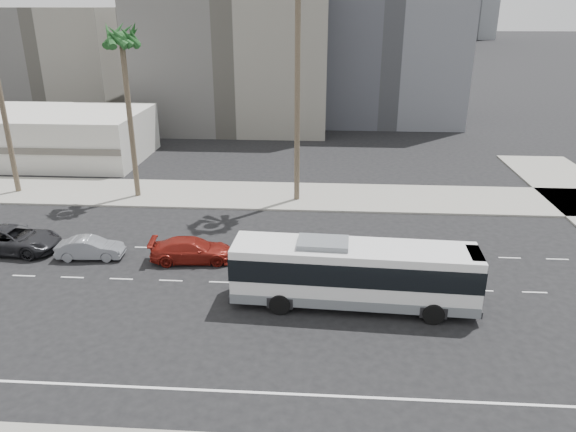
# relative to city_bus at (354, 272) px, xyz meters

# --- Properties ---
(ground) EXTENTS (700.00, 700.00, 0.00)m
(ground) POSITION_rel_city_bus_xyz_m (-1.59, 1.99, -1.96)
(ground) COLOR black
(ground) RESTS_ON ground
(sidewalk_north) EXTENTS (120.00, 7.00, 0.15)m
(sidewalk_north) POSITION_rel_city_bus_xyz_m (-1.59, 17.49, -1.88)
(sidewalk_north) COLOR gray
(sidewalk_north) RESTS_ON ground
(commercial_low) EXTENTS (22.00, 12.16, 5.00)m
(commercial_low) POSITION_rel_city_bus_xyz_m (-31.59, 27.98, 0.54)
(commercial_low) COLOR beige
(commercial_low) RESTS_ON ground
(midrise_beige_west) EXTENTS (24.00, 18.00, 18.00)m
(midrise_beige_west) POSITION_rel_city_bus_xyz_m (-13.59, 46.99, 7.04)
(midrise_beige_west) COLOR #615F5A
(midrise_beige_west) RESTS_ON ground
(midrise_gray_center) EXTENTS (20.00, 20.00, 26.00)m
(midrise_gray_center) POSITION_rel_city_bus_xyz_m (6.41, 53.99, 11.04)
(midrise_gray_center) COLOR #4A4C54
(midrise_gray_center) RESTS_ON ground
(midrise_beige_far) EXTENTS (18.00, 16.00, 15.00)m
(midrise_beige_far) POSITION_rel_city_bus_xyz_m (-39.59, 51.99, 5.54)
(midrise_beige_far) COLOR #615F5A
(midrise_beige_far) RESTS_ON ground
(city_bus) EXTENTS (13.08, 3.57, 3.72)m
(city_bus) POSITION_rel_city_bus_xyz_m (0.00, 0.00, 0.00)
(city_bus) COLOR silver
(city_bus) RESTS_ON ground
(car_a) EXTENTS (2.65, 5.43, 1.52)m
(car_a) POSITION_rel_city_bus_xyz_m (-9.91, 4.73, -1.20)
(car_a) COLOR maroon
(car_a) RESTS_ON ground
(car_b) EXTENTS (1.76, 4.29, 1.38)m
(car_b) POSITION_rel_city_bus_xyz_m (-16.54, 4.71, -1.26)
(car_b) COLOR gray
(car_b) RESTS_ON ground
(car_c) EXTENTS (3.11, 6.25, 1.70)m
(car_c) POSITION_rel_city_bus_xyz_m (-22.04, 5.37, -1.10)
(car_c) COLOR black
(car_c) RESTS_ON ground
(palm_mid) EXTENTS (4.51, 4.51, 13.95)m
(palm_mid) POSITION_rel_city_bus_xyz_m (-17.41, 16.59, 10.60)
(palm_mid) COLOR brown
(palm_mid) RESTS_ON ground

